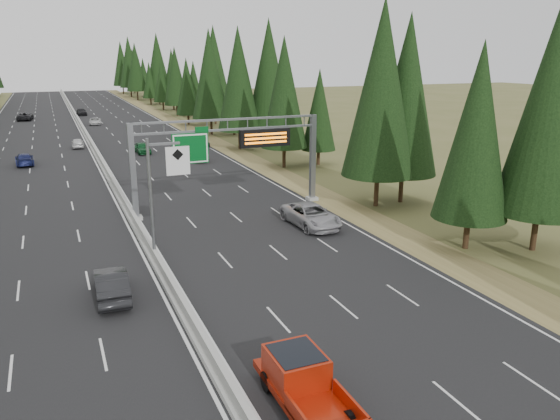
% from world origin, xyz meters
% --- Properties ---
extents(road, '(32.00, 260.00, 0.08)m').
position_xyz_m(road, '(0.00, 80.00, 0.04)').
color(road, black).
rests_on(road, ground).
extents(shoulder_right, '(3.60, 260.00, 0.06)m').
position_xyz_m(shoulder_right, '(17.80, 80.00, 0.03)').
color(shoulder_right, olive).
rests_on(shoulder_right, ground).
extents(median_barrier, '(0.70, 260.00, 0.85)m').
position_xyz_m(median_barrier, '(0.00, 80.00, 0.41)').
color(median_barrier, '#999994').
rests_on(median_barrier, road).
extents(sign_gantry, '(16.75, 0.98, 7.80)m').
position_xyz_m(sign_gantry, '(8.92, 34.88, 5.27)').
color(sign_gantry, slate).
rests_on(sign_gantry, road).
extents(hov_sign_pole, '(2.80, 0.50, 8.00)m').
position_xyz_m(hov_sign_pole, '(0.58, 24.97, 4.72)').
color(hov_sign_pole, slate).
rests_on(hov_sign_pole, road).
extents(tree_row_right, '(11.69, 242.79, 18.64)m').
position_xyz_m(tree_row_right, '(21.85, 72.21, 9.34)').
color(tree_row_right, black).
rests_on(tree_row_right, ground).
extents(silver_minivan, '(3.14, 6.27, 1.70)m').
position_xyz_m(silver_minivan, '(12.65, 27.97, 0.93)').
color(silver_minivan, '#9C9BA0').
rests_on(silver_minivan, road).
extents(red_pickup, '(2.10, 5.87, 1.91)m').
position_xyz_m(red_pickup, '(2.41, 7.85, 1.14)').
color(red_pickup, black).
rests_on(red_pickup, road).
extents(car_ahead_green, '(1.90, 4.39, 1.48)m').
position_xyz_m(car_ahead_green, '(5.94, 66.21, 0.82)').
color(car_ahead_green, '#125125').
rests_on(car_ahead_green, road).
extents(car_ahead_dkred, '(1.81, 4.29, 1.38)m').
position_xyz_m(car_ahead_dkred, '(11.58, 57.91, 0.77)').
color(car_ahead_dkred, '#5F0D0F').
rests_on(car_ahead_dkred, road).
extents(car_ahead_dkgrey, '(2.25, 4.80, 1.35)m').
position_xyz_m(car_ahead_dkgrey, '(14.50, 68.58, 0.76)').
color(car_ahead_dkgrey, black).
rests_on(car_ahead_dkgrey, road).
extents(car_ahead_white, '(2.53, 4.74, 1.27)m').
position_xyz_m(car_ahead_white, '(2.81, 101.86, 0.71)').
color(car_ahead_white, silver).
rests_on(car_ahead_white, road).
extents(car_ahead_far, '(2.23, 4.78, 1.58)m').
position_xyz_m(car_ahead_far, '(1.50, 120.61, 0.87)').
color(car_ahead_far, black).
rests_on(car_ahead_far, road).
extents(car_onc_near, '(1.88, 4.96, 1.62)m').
position_xyz_m(car_onc_near, '(-3.17, 20.40, 0.89)').
color(car_onc_near, black).
rests_on(car_onc_near, road).
extents(car_onc_blue, '(2.29, 5.04, 1.43)m').
position_xyz_m(car_onc_blue, '(-8.58, 63.39, 0.80)').
color(car_onc_blue, '#171D50').
rests_on(car_onc_blue, road).
extents(car_onc_white, '(1.82, 4.11, 1.38)m').
position_xyz_m(car_onc_white, '(-1.88, 74.43, 0.77)').
color(car_onc_white, silver).
rests_on(car_onc_white, road).
extents(car_onc_far, '(3.24, 6.17, 1.65)m').
position_xyz_m(car_onc_far, '(-9.71, 114.83, 0.91)').
color(car_onc_far, black).
rests_on(car_onc_far, road).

